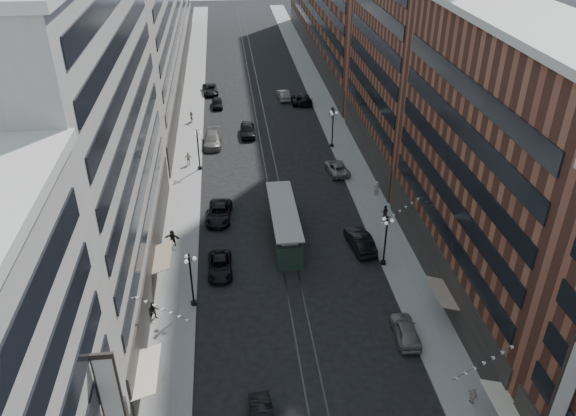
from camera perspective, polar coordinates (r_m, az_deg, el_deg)
name	(u,v)px	position (r m, az deg, el deg)	size (l,w,h in m)	color
ground	(267,150)	(78.98, -2.14, 5.87)	(220.00, 220.00, 0.00)	black
sidewalk_west	(190,126)	(88.13, -9.91, 8.21)	(4.00, 180.00, 0.15)	gray
sidewalk_east	(332,120)	(89.43, 4.45, 8.92)	(4.00, 180.00, 0.15)	gray
rail_west	(257,123)	(88.08, -3.14, 8.57)	(0.12, 180.00, 0.02)	#2D2D33
rail_east	(266,123)	(88.17, -2.22, 8.62)	(0.12, 180.00, 0.02)	#2D2D33
building_west_mid	(87,144)	(49.84, -19.75, 6.18)	(8.00, 36.00, 28.00)	#A39C90
building_west_far	(155,5)	(109.96, -13.34, 19.42)	(8.00, 90.00, 26.00)	#A39C90
building_east_mid	(499,171)	(50.03, 20.65, 3.54)	(8.00, 30.00, 24.00)	brown
lamppost_sw_far	(191,278)	(49.81, -9.81, -7.02)	(1.03, 1.14, 5.52)	black
lamppost_sw_mid	(198,148)	(73.07, -9.11, 6.01)	(1.03, 1.14, 5.52)	black
lamppost_se_far	(386,239)	(54.83, 9.89, -3.11)	(1.03, 1.14, 5.52)	black
lamppost_se_mid	(333,127)	(78.88, 4.56, 8.21)	(1.03, 1.14, 5.52)	black
streetcar	(284,224)	(59.07, -0.43, -1.65)	(2.73, 12.32, 3.41)	#203325
car_2	(220,266)	(54.90, -6.92, -5.86)	(2.29, 4.97, 1.38)	black
car_4	(406,330)	(48.50, 11.87, -12.08)	(1.86, 4.62, 1.57)	slate
pedestrian_2	(154,311)	(50.28, -13.46, -10.11)	(0.86, 0.47, 1.77)	black
pedestrian_4	(473,395)	(44.71, 18.28, -17.63)	(0.90, 0.41, 1.54)	#C1B0A0
car_7	(219,213)	(63.03, -7.02, -0.48)	(2.59, 5.61, 1.56)	black
car_8	(213,139)	(80.98, -7.67, 6.93)	(2.43, 5.98, 1.74)	#68655C
car_9	(217,103)	(95.09, -7.21, 10.54)	(1.71, 4.24, 1.45)	black
car_10	(360,241)	(58.13, 7.34, -3.34)	(1.89, 5.42, 1.79)	black
car_11	(337,168)	(72.76, 4.98, 4.10)	(2.37, 5.13, 1.43)	gray
car_12	(304,98)	(96.30, 1.61, 11.08)	(2.20, 5.41, 1.57)	black
car_13	(248,130)	(83.57, -4.12, 7.93)	(2.10, 5.23, 1.78)	black
car_14	(283,95)	(97.88, -0.47, 11.43)	(1.71, 4.90, 1.61)	slate
pedestrian_5	(172,238)	(59.11, -11.66, -2.98)	(1.64, 0.47, 1.76)	black
pedestrian_6	(188,159)	(75.30, -10.08, 4.97)	(1.06, 0.48, 1.81)	beige
pedestrian_7	(385,212)	(63.14, 9.81, -0.43)	(0.83, 0.46, 1.72)	black
pedestrian_8	(376,188)	(67.68, 8.98, 2.00)	(0.68, 0.45, 1.87)	#ACA78E
pedestrian_9	(332,113)	(89.49, 4.53, 9.61)	(1.19, 0.49, 1.83)	black
car_extra_0	(210,89)	(101.61, -7.91, 11.84)	(2.46, 5.34, 1.48)	black
car_extra_1	(298,99)	(96.34, 1.04, 11.05)	(2.36, 5.12, 1.42)	black
pedestrian_extra_0	(192,117)	(89.10, -9.77, 9.11)	(1.57, 0.45, 1.69)	#B0AA91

